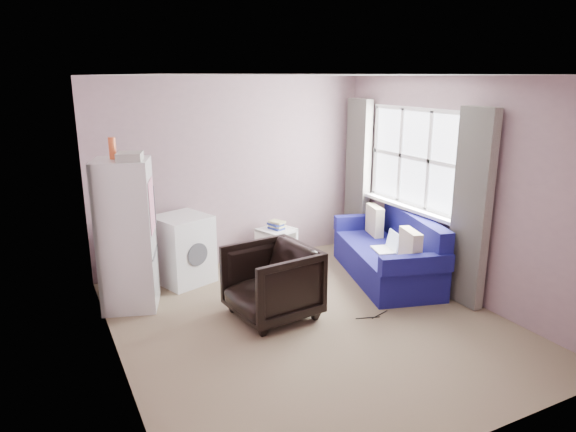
% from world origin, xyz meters
% --- Properties ---
extents(room, '(3.84, 4.24, 2.54)m').
position_xyz_m(room, '(0.02, 0.01, 1.25)').
color(room, '#7F6B53').
rests_on(room, ground).
extents(armchair, '(0.86, 0.91, 0.85)m').
position_xyz_m(armchair, '(-0.29, 0.31, 0.43)').
color(armchair, black).
rests_on(armchair, ground).
extents(fridge, '(0.72, 0.71, 1.88)m').
position_xyz_m(fridge, '(-1.58, 1.25, 0.84)').
color(fridge, silver).
rests_on(fridge, ground).
extents(washing_machine, '(0.76, 0.76, 0.85)m').
position_xyz_m(washing_machine, '(-0.86, 1.68, 0.44)').
color(washing_machine, silver).
rests_on(washing_machine, ground).
extents(side_table, '(0.54, 0.54, 0.58)m').
position_xyz_m(side_table, '(0.48, 1.81, 0.27)').
color(side_table, white).
rests_on(side_table, ground).
extents(sofa, '(1.32, 2.02, 0.83)m').
position_xyz_m(sofa, '(1.53, 0.63, 0.30)').
color(sofa, navy).
rests_on(sofa, ground).
extents(window_dressing, '(0.17, 2.62, 2.18)m').
position_xyz_m(window_dressing, '(1.78, 0.70, 1.11)').
color(window_dressing, white).
rests_on(window_dressing, ground).
extents(floor_cables, '(0.42, 0.10, 0.01)m').
position_xyz_m(floor_cables, '(0.67, -0.21, 0.01)').
color(floor_cables, black).
rests_on(floor_cables, ground).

